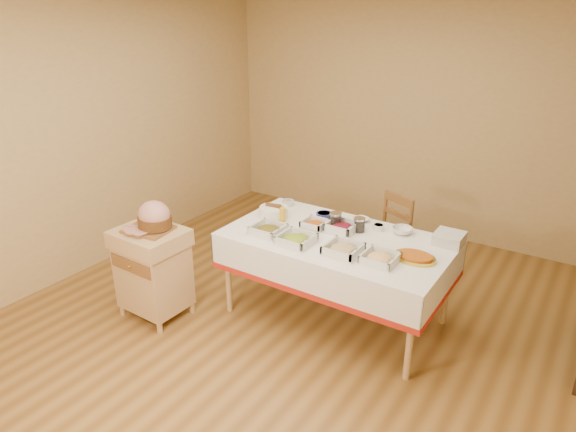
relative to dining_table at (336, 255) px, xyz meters
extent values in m
plane|color=olive|center=(-0.30, -0.30, -0.60)|extent=(5.00, 5.00, 0.00)
plane|color=tan|center=(-0.30, 2.20, 0.70)|extent=(4.50, 0.00, 4.50)
plane|color=tan|center=(-2.55, -0.30, 0.70)|extent=(0.00, 5.00, 5.00)
cube|color=tan|center=(0.00, 0.00, 0.13)|extent=(1.80, 1.00, 0.04)
cylinder|color=tan|center=(-0.82, -0.42, -0.24)|extent=(0.05, 0.05, 0.71)
cylinder|color=tan|center=(-0.82, 0.42, -0.24)|extent=(0.05, 0.05, 0.71)
cylinder|color=tan|center=(0.82, -0.42, -0.24)|extent=(0.05, 0.05, 0.71)
cylinder|color=tan|center=(0.82, 0.42, -0.24)|extent=(0.05, 0.05, 0.71)
cube|color=white|center=(0.00, 0.00, 0.16)|extent=(1.82, 1.02, 0.01)
cube|color=tan|center=(-1.32, -0.81, -0.22)|extent=(0.54, 0.44, 0.56)
cube|color=tan|center=(-1.32, -0.81, 0.13)|extent=(0.57, 0.48, 0.14)
cube|color=brown|center=(-1.32, -1.03, -0.04)|extent=(0.47, 0.02, 0.11)
sphere|color=gold|center=(-1.32, -1.04, -0.04)|extent=(0.03, 0.03, 0.03)
cylinder|color=tan|center=(-1.55, -0.99, -0.55)|extent=(0.05, 0.05, 0.09)
cylinder|color=tan|center=(-1.55, -0.62, -0.55)|extent=(0.05, 0.05, 0.09)
cylinder|color=tan|center=(-1.09, -0.99, -0.55)|extent=(0.05, 0.05, 0.09)
cylinder|color=tan|center=(-1.09, -0.62, -0.55)|extent=(0.05, 0.05, 0.09)
cube|color=brown|center=(0.09, 0.77, -0.16)|extent=(0.51, 0.50, 0.03)
cylinder|color=brown|center=(-0.13, 0.68, -0.39)|extent=(0.03, 0.03, 0.42)
cylinder|color=brown|center=(0.00, 0.99, -0.39)|extent=(0.03, 0.03, 0.42)
cylinder|color=brown|center=(0.18, 0.54, -0.39)|extent=(0.03, 0.03, 0.42)
cylinder|color=brown|center=(0.31, 0.85, -0.39)|extent=(0.03, 0.03, 0.42)
cylinder|color=brown|center=(0.00, 0.99, 0.05)|extent=(0.03, 0.03, 0.45)
cylinder|color=brown|center=(0.31, 0.85, 0.05)|extent=(0.03, 0.03, 0.45)
cube|color=brown|center=(0.16, 0.92, 0.23)|extent=(0.34, 0.17, 0.08)
cube|color=brown|center=(-1.32, -0.81, 0.21)|extent=(0.36, 0.29, 0.02)
ellipsoid|color=tan|center=(-1.28, -0.77, 0.34)|extent=(0.27, 0.24, 0.23)
cylinder|color=#573213|center=(-1.28, -0.77, 0.27)|extent=(0.27, 0.27, 0.09)
cube|color=silver|center=(-1.37, -0.95, 0.23)|extent=(0.23, 0.10, 0.00)
cylinder|color=silver|center=(-1.39, -0.85, 0.23)|extent=(0.26, 0.08, 0.01)
cube|color=silver|center=(-0.51, -0.25, 0.17)|extent=(0.25, 0.25, 0.02)
ellipsoid|color=#9E2C12|center=(-0.51, -0.25, 0.19)|extent=(0.19, 0.19, 0.07)
cylinder|color=silver|center=(-0.46, -0.27, 0.20)|extent=(0.15, 0.01, 0.11)
cube|color=silver|center=(-0.22, -0.28, 0.17)|extent=(0.26, 0.26, 0.02)
ellipsoid|color=gold|center=(-0.22, -0.28, 0.19)|extent=(0.20, 0.20, 0.07)
cylinder|color=silver|center=(-0.16, -0.31, 0.20)|extent=(0.15, 0.01, 0.11)
cube|color=silver|center=(0.18, -0.23, 0.17)|extent=(0.26, 0.26, 0.02)
ellipsoid|color=tan|center=(0.18, -0.23, 0.19)|extent=(0.20, 0.20, 0.07)
cylinder|color=silver|center=(0.23, -0.26, 0.20)|extent=(0.15, 0.01, 0.11)
cube|color=silver|center=(0.47, -0.21, 0.17)|extent=(0.25, 0.25, 0.01)
ellipsoid|color=#EABD6F|center=(0.47, -0.21, 0.19)|extent=(0.19, 0.19, 0.07)
cylinder|color=silver|center=(0.52, -0.24, 0.19)|extent=(0.13, 0.01, 0.09)
cube|color=silver|center=(-0.26, 0.08, 0.17)|extent=(0.19, 0.19, 0.01)
ellipsoid|color=#C3550E|center=(-0.26, 0.08, 0.19)|extent=(0.15, 0.15, 0.05)
cylinder|color=silver|center=(-0.21, 0.06, 0.19)|extent=(0.13, 0.01, 0.09)
cube|color=silver|center=(-0.03, 0.13, 0.17)|extent=(0.24, 0.24, 0.02)
ellipsoid|color=maroon|center=(-0.03, 0.13, 0.19)|extent=(0.18, 0.18, 0.06)
cylinder|color=silver|center=(0.02, 0.11, 0.20)|extent=(0.16, 0.01, 0.11)
cylinder|color=silver|center=(-0.73, 0.38, 0.19)|extent=(0.11, 0.11, 0.05)
cylinder|color=black|center=(-0.73, 0.38, 0.20)|extent=(0.09, 0.09, 0.02)
cylinder|color=navy|center=(-0.28, 0.27, 0.19)|extent=(0.14, 0.14, 0.06)
cylinder|color=maroon|center=(-0.28, 0.27, 0.21)|extent=(0.11, 0.11, 0.02)
cylinder|color=silver|center=(0.22, 0.32, 0.19)|extent=(0.10, 0.10, 0.05)
cylinder|color=#C3550E|center=(0.22, 0.32, 0.20)|extent=(0.08, 0.08, 0.02)
imported|color=silver|center=(0.02, 0.40, 0.18)|extent=(0.18, 0.18, 0.03)
imported|color=silver|center=(0.42, 0.36, 0.19)|extent=(0.19, 0.19, 0.05)
cylinder|color=silver|center=(-0.11, 0.17, 0.22)|extent=(0.10, 0.10, 0.12)
cylinder|color=silver|center=(-0.11, 0.17, 0.29)|extent=(0.11, 0.11, 0.01)
cylinder|color=black|center=(-0.11, 0.17, 0.21)|extent=(0.08, 0.08, 0.09)
cylinder|color=silver|center=(0.10, 0.20, 0.22)|extent=(0.09, 0.09, 0.11)
cylinder|color=silver|center=(0.10, 0.20, 0.28)|extent=(0.10, 0.10, 0.01)
cylinder|color=black|center=(0.10, 0.20, 0.20)|extent=(0.08, 0.08, 0.08)
cylinder|color=gold|center=(-0.55, 0.02, 0.23)|extent=(0.05, 0.05, 0.13)
cone|color=gold|center=(-0.55, 0.02, 0.31)|extent=(0.03, 0.03, 0.03)
cylinder|color=white|center=(-0.68, 0.08, 0.21)|extent=(0.25, 0.25, 0.09)
cube|color=silver|center=(0.80, 0.37, 0.17)|extent=(0.22, 0.22, 0.01)
cube|color=silver|center=(0.80, 0.37, 0.18)|extent=(0.22, 0.22, 0.01)
cube|color=silver|center=(0.80, 0.37, 0.19)|extent=(0.22, 0.22, 0.01)
cube|color=silver|center=(0.80, 0.37, 0.21)|extent=(0.22, 0.22, 0.01)
cube|color=silver|center=(0.80, 0.37, 0.22)|extent=(0.22, 0.22, 0.01)
cube|color=silver|center=(0.80, 0.37, 0.24)|extent=(0.22, 0.22, 0.01)
cube|color=silver|center=(0.80, 0.37, 0.25)|extent=(0.22, 0.22, 0.01)
ellipsoid|color=gold|center=(0.67, -0.04, 0.18)|extent=(0.32, 0.23, 0.03)
ellipsoid|color=#BC5B14|center=(0.67, -0.04, 0.19)|extent=(0.27, 0.19, 0.03)
camera|label=1|loc=(1.74, -3.40, 1.92)|focal=32.00mm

